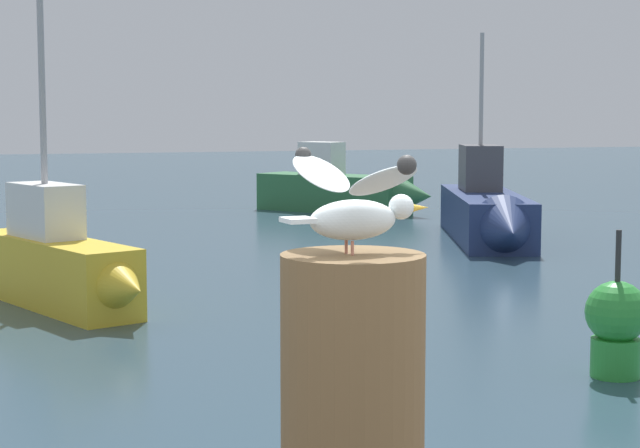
{
  "coord_description": "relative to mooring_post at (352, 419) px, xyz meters",
  "views": [
    {
      "loc": [
        -1.31,
        -2.71,
        2.36
      ],
      "look_at": [
        -0.38,
        -0.01,
        2.07
      ],
      "focal_mm": 60.35,
      "sensor_mm": 36.0,
      "label": 1
    }
  ],
  "objects": [
    {
      "name": "boat_navy",
      "position": [
        8.34,
        15.05,
        -1.06
      ],
      "size": [
        3.03,
        5.81,
        3.93
      ],
      "color": "navy",
      "rests_on": "ground_plane"
    },
    {
      "name": "mooring_post",
      "position": [
        0.0,
        0.0,
        0.0
      ],
      "size": [
        0.36,
        0.36,
        0.83
      ],
      "primitive_type": "cylinder",
      "color": "brown",
      "rests_on": "harbor_quay"
    },
    {
      "name": "seagull",
      "position": [
        0.0,
        0.0,
        0.55
      ],
      "size": [
        0.39,
        0.64,
        0.26
      ],
      "color": "tan",
      "rests_on": "mooring_post"
    },
    {
      "name": "boat_yellow",
      "position": [
        0.29,
        10.69,
        -1.05
      ],
      "size": [
        1.9,
        3.66,
        3.88
      ],
      "color": "yellow",
      "rests_on": "ground_plane"
    },
    {
      "name": "channel_buoy",
      "position": [
        4.64,
        5.61,
        -1.12
      ],
      "size": [
        0.56,
        0.56,
        1.33
      ],
      "color": "green",
      "rests_on": "ground_plane"
    },
    {
      "name": "boat_green",
      "position": [
        7.89,
        21.23,
        -1.07
      ],
      "size": [
        3.54,
        4.28,
        1.68
      ],
      "color": "#2D6B3D",
      "rests_on": "ground_plane"
    }
  ]
}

